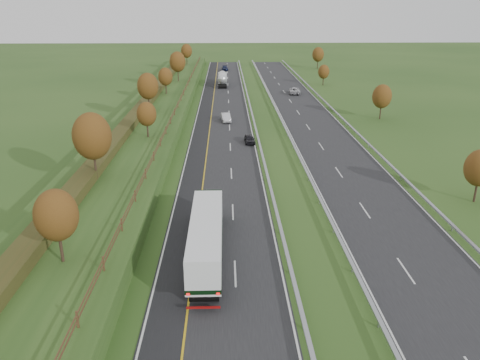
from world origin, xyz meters
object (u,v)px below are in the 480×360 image
object	(u,v)px
box_lorry	(207,234)
car_dark_near	(250,139)
car_silver_mid	(226,117)
car_oncoming	(295,91)
road_tanker	(222,78)
car_small_far	(225,68)

from	to	relation	value
box_lorry	car_dark_near	size ratio (longest dim) A/B	4.35
car_silver_mid	box_lorry	bearing A→B (deg)	-99.20
box_lorry	car_oncoming	world-z (taller)	box_lorry
road_tanker	car_dark_near	xyz separation A→B (m)	(4.50, -56.46, -1.18)
road_tanker	car_small_far	size ratio (longest dim) A/B	2.30
road_tanker	car_small_far	xyz separation A→B (m)	(0.63, 30.68, -1.11)
box_lorry	car_silver_mid	xyz separation A→B (m)	(1.69, 50.27, -1.55)
car_silver_mid	car_dark_near	bearing A→B (deg)	-83.24
road_tanker	car_dark_near	bearing A→B (deg)	-85.45
car_dark_near	car_oncoming	world-z (taller)	car_oncoming
car_silver_mid	car_oncoming	xyz separation A→B (m)	(16.84, 28.21, 0.04)
car_dark_near	car_silver_mid	xyz separation A→B (m)	(-3.70, 14.79, 0.10)
box_lorry	road_tanker	distance (m)	91.94
box_lorry	car_small_far	size ratio (longest dim) A/B	3.34
box_lorry	car_silver_mid	distance (m)	50.32
car_silver_mid	car_small_far	world-z (taller)	car_silver_mid
box_lorry	road_tanker	world-z (taller)	box_lorry
box_lorry	car_dark_near	distance (m)	35.92
box_lorry	car_oncoming	bearing A→B (deg)	76.71
car_small_far	box_lorry	bearing A→B (deg)	-93.51
car_small_far	car_oncoming	size ratio (longest dim) A/B	0.87
car_dark_near	car_small_far	world-z (taller)	car_small_far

